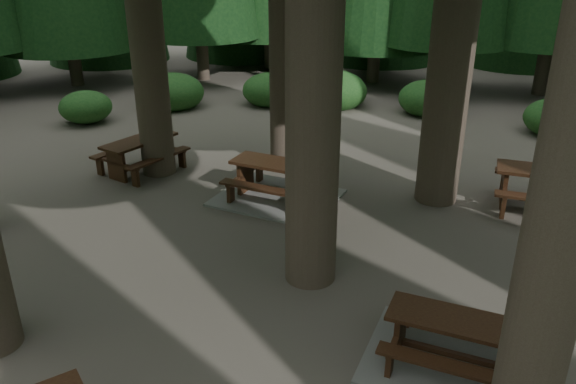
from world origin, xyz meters
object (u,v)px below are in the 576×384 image
(picnic_table_a, at_px, (450,349))
(picnic_table_c, at_px, (277,186))
(picnic_table_b, at_px, (140,150))
(picnic_table_d, at_px, (547,184))

(picnic_table_a, relative_size, picnic_table_c, 0.83)
(picnic_table_b, bearing_deg, picnic_table_a, -105.98)
(picnic_table_c, bearing_deg, picnic_table_b, 178.90)
(picnic_table_a, xyz_separation_m, picnic_table_b, (-7.84, 4.64, 0.30))
(picnic_table_b, xyz_separation_m, picnic_table_d, (9.24, 1.01, 0.05))
(picnic_table_c, distance_m, picnic_table_d, 5.68)
(picnic_table_b, xyz_separation_m, picnic_table_c, (3.75, -0.41, -0.24))
(picnic_table_d, bearing_deg, picnic_table_c, -166.55)
(picnic_table_a, bearing_deg, picnic_table_c, 137.24)
(picnic_table_a, height_order, picnic_table_d, picnic_table_d)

